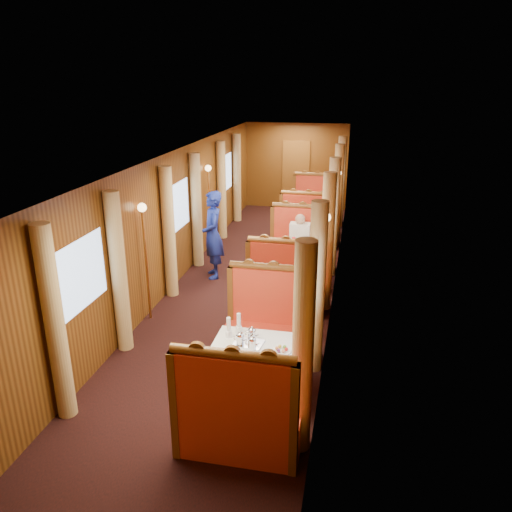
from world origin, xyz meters
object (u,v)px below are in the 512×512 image
(banquette_mid_aft, at_px, (300,249))
(passenger, at_px, (300,237))
(teapot_left, at_px, (240,340))
(banquette_mid_fwd, at_px, (286,287))
(steward, at_px, (213,235))
(rose_vase_mid, at_px, (294,241))
(rose_vase_far, at_px, (313,198))
(fruit_plate, at_px, (282,350))
(table_far, at_px, (312,219))
(banquette_near_aft, at_px, (271,328))
(banquette_far_aft, at_px, (316,207))
(banquette_near_fwd, at_px, (237,420))
(tea_tray, at_px, (249,343))
(table_near, at_px, (257,370))
(table_mid, at_px, (294,268))
(teapot_right, at_px, (252,345))
(teapot_back, at_px, (252,336))
(banquette_far_fwd, at_px, (308,228))

(banquette_mid_aft, xyz_separation_m, passenger, (-0.00, -0.23, 0.32))
(teapot_left, bearing_deg, banquette_mid_fwd, 97.56)
(steward, bearing_deg, rose_vase_mid, 58.87)
(rose_vase_far, relative_size, passenger, 0.47)
(fruit_plate, height_order, rose_vase_far, rose_vase_far)
(table_far, bearing_deg, teapot_left, -91.50)
(fruit_plate, bearing_deg, banquette_near_aft, 105.72)
(banquette_mid_fwd, xyz_separation_m, banquette_far_aft, (0.00, 5.53, 0.00))
(banquette_mid_aft, xyz_separation_m, steward, (-1.63, -0.80, 0.44))
(banquette_near_fwd, distance_m, tea_tray, 1.05)
(table_near, bearing_deg, fruit_plate, -21.02)
(table_mid, xyz_separation_m, passenger, (-0.00, 0.78, 0.37))
(table_near, relative_size, banquette_mid_fwd, 0.78)
(rose_vase_far, bearing_deg, banquette_far_aft, 90.26)
(banquette_near_fwd, bearing_deg, steward, 108.99)
(table_near, height_order, steward, steward)
(banquette_near_fwd, xyz_separation_m, tea_tray, (-0.09, 0.99, 0.33))
(teapot_right, relative_size, teapot_back, 0.92)
(teapot_right, bearing_deg, banquette_far_aft, 98.78)
(steward, relative_size, passenger, 2.27)
(teapot_back, bearing_deg, passenger, 102.03)
(teapot_back, height_order, rose_vase_far, rose_vase_far)
(teapot_left, bearing_deg, steward, 122.50)
(banquette_mid_aft, xyz_separation_m, teapot_back, (-0.07, -4.46, 0.39))
(banquette_mid_fwd, relative_size, passenger, 1.76)
(banquette_far_aft, xyz_separation_m, teapot_right, (-0.02, -8.16, 0.39))
(banquette_near_aft, distance_m, rose_vase_far, 5.98)
(fruit_plate, relative_size, steward, 0.13)
(teapot_back, bearing_deg, banquette_mid_fwd, 101.31)
(banquette_near_aft, xyz_separation_m, banquette_mid_aft, (0.00, 3.50, 0.00))
(table_near, height_order, table_far, same)
(teapot_back, relative_size, passenger, 0.22)
(teapot_right, bearing_deg, rose_vase_mid, 98.84)
(table_mid, distance_m, rose_vase_mid, 0.55)
(rose_vase_mid, relative_size, rose_vase_far, 1.00)
(banquette_far_fwd, bearing_deg, banquette_mid_aft, -90.00)
(passenger, bearing_deg, rose_vase_mid, -91.24)
(fruit_plate, bearing_deg, banquette_mid_fwd, 97.00)
(teapot_left, xyz_separation_m, teapot_back, (0.11, 0.13, 0.00))
(banquette_near_fwd, xyz_separation_m, banquette_mid_aft, (0.00, 5.53, 0.00))
(table_near, distance_m, banquette_mid_fwd, 2.49)
(banquette_mid_aft, bearing_deg, tea_tray, -91.19)
(banquette_mid_aft, height_order, rose_vase_mid, banquette_mid_aft)
(tea_tray, xyz_separation_m, rose_vase_mid, (0.08, 3.50, 0.17))
(banquette_near_fwd, distance_m, passenger, 5.31)
(teapot_back, distance_m, passenger, 4.23)
(table_far, height_order, banquette_far_fwd, banquette_far_fwd)
(banquette_far_aft, relative_size, tea_tray, 3.94)
(banquette_mid_fwd, relative_size, teapot_back, 8.03)
(teapot_back, bearing_deg, rose_vase_mid, 102.09)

